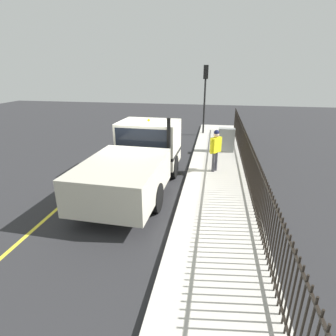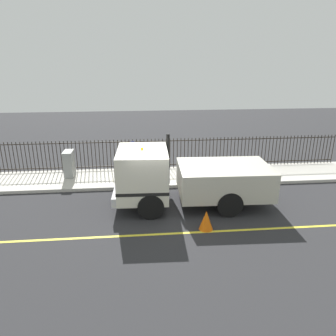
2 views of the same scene
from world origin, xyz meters
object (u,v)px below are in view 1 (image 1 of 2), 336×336
at_px(utility_cabinet, 226,140).
at_px(traffic_cone, 84,181).
at_px(traffic_light_near, 205,86).
at_px(worker_standing, 216,146).
at_px(work_truck, 139,156).

bearing_deg(utility_cabinet, traffic_cone, -134.23).
relative_size(utility_cabinet, traffic_cone, 1.82).
distance_m(traffic_light_near, utility_cabinet, 5.02).
bearing_deg(worker_standing, utility_cabinet, -153.29).
bearing_deg(utility_cabinet, traffic_light_near, 108.92).
height_order(utility_cabinet, traffic_cone, utility_cabinet).
distance_m(work_truck, traffic_cone, 2.32).
distance_m(worker_standing, traffic_cone, 5.52).
bearing_deg(traffic_cone, worker_standing, 26.97).
height_order(worker_standing, utility_cabinet, worker_standing).
xyz_separation_m(utility_cabinet, traffic_cone, (-5.41, -5.55, -0.42)).
relative_size(work_truck, traffic_cone, 8.98).
bearing_deg(work_truck, traffic_cone, -159.35).
height_order(work_truck, traffic_cone, work_truck).
xyz_separation_m(traffic_light_near, utility_cabinet, (1.42, -4.13, -2.48)).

